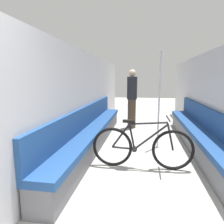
% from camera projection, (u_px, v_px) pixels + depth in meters
% --- Properties ---
extents(wall_left, '(0.10, 9.62, 2.08)m').
position_uv_depth(wall_left, '(80.00, 100.00, 4.21)').
color(wall_left, '#B2B2B7').
rests_on(wall_left, ground).
extents(wall_right, '(0.10, 9.62, 2.08)m').
position_uv_depth(wall_right, '(218.00, 103.00, 3.79)').
color(wall_right, '#B2B2B7').
rests_on(wall_right, ground).
extents(bench_seat_row_left, '(0.42, 4.89, 0.90)m').
position_uv_depth(bench_seat_row_left, '(93.00, 133.00, 4.42)').
color(bench_seat_row_left, '#5B5B60').
rests_on(bench_seat_row_left, ground).
extents(bench_seat_row_right, '(0.42, 4.89, 0.90)m').
position_uv_depth(bench_seat_row_right, '(200.00, 137.00, 4.07)').
color(bench_seat_row_right, '#5B5B60').
rests_on(bench_seat_row_right, ground).
extents(bicycle, '(1.68, 0.46, 0.88)m').
position_uv_depth(bicycle, '(142.00, 147.00, 3.32)').
color(bicycle, black).
rests_on(bicycle, ground).
extents(grab_pole_near, '(0.08, 0.08, 2.06)m').
position_uv_depth(grab_pole_near, '(159.00, 102.00, 4.22)').
color(grab_pole_near, gray).
rests_on(grab_pole_near, ground).
extents(passenger_standing, '(0.30, 0.30, 1.76)m').
position_uv_depth(passenger_standing, '(132.00, 98.00, 6.00)').
color(passenger_standing, '#473828').
rests_on(passenger_standing, ground).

